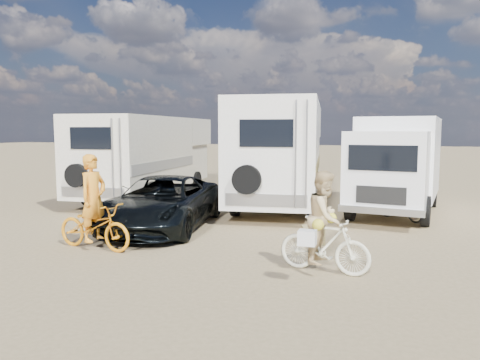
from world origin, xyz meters
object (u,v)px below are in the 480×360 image
(rv_main, at_px, (281,154))
(bike_man, at_px, (94,226))
(bike_woman, at_px, (324,245))
(cooler, at_px, (173,218))
(dark_suv, at_px, (162,203))
(crate, at_px, (313,235))
(bike_parked, at_px, (401,205))
(rv_left, at_px, (148,158))
(rider_man, at_px, (94,206))
(rider_woman, at_px, (325,227))
(box_truck, at_px, (396,166))

(rv_main, relative_size, bike_man, 4.33)
(bike_woman, bearing_deg, cooler, 69.08)
(dark_suv, height_order, bike_man, dark_suv)
(crate, bearing_deg, bike_parked, 61.62)
(bike_parked, xyz_separation_m, cooler, (-5.63, -2.89, -0.19))
(rv_left, bearing_deg, cooler, -59.18)
(rv_main, bearing_deg, rv_left, 172.09)
(rider_man, bearing_deg, crate, -57.78)
(rider_man, bearing_deg, rv_main, -10.79)
(bike_woman, distance_m, rider_man, 4.85)
(cooler, height_order, crate, cooler)
(bike_woman, bearing_deg, dark_suv, 72.48)
(bike_man, xyz_separation_m, rider_woman, (4.83, -0.08, 0.32))
(dark_suv, relative_size, bike_man, 2.55)
(bike_parked, relative_size, crate, 3.49)
(crate, bearing_deg, rider_woman, -75.26)
(dark_suv, height_order, bike_parked, dark_suv)
(dark_suv, xyz_separation_m, bike_woman, (4.45, -2.39, -0.17))
(cooler, bearing_deg, dark_suv, -131.60)
(rv_left, xyz_separation_m, box_truck, (8.76, -0.61, -0.05))
(dark_suv, xyz_separation_m, rider_man, (-0.38, -2.31, 0.25))
(bike_woman, bearing_deg, rv_main, 29.84)
(bike_woman, distance_m, rider_woman, 0.32)
(cooler, bearing_deg, bike_woman, -41.50)
(dark_suv, relative_size, bike_parked, 2.96)
(dark_suv, distance_m, cooler, 0.52)
(rv_main, height_order, rider_woman, rv_main)
(rv_main, relative_size, rider_woman, 4.97)
(bike_parked, height_order, cooler, bike_parked)
(box_truck, xyz_separation_m, dark_suv, (-5.64, -4.18, -0.78))
(bike_woman, relative_size, crate, 3.58)
(bike_man, bearing_deg, bike_parked, -41.07)
(rider_woman, bearing_deg, box_truck, 0.45)
(bike_parked, bearing_deg, bike_woman, -149.80)
(bike_woman, distance_m, bike_parked, 5.69)
(bike_man, bearing_deg, rv_main, -10.79)
(bike_parked, bearing_deg, rider_woman, -149.80)
(crate, bearing_deg, rv_main, 110.86)
(bike_parked, bearing_deg, box_truck, 51.85)
(rv_left, distance_m, bike_man, 7.68)
(rider_man, bearing_deg, dark_suv, -1.86)
(rv_main, bearing_deg, bike_woman, -78.75)
(rv_left, relative_size, bike_man, 4.14)
(box_truck, relative_size, bike_woman, 3.47)
(dark_suv, bearing_deg, crate, -13.33)
(rv_left, bearing_deg, rider_woman, -48.52)
(rv_main, xyz_separation_m, bike_man, (-2.34, -7.10, -1.20))
(rider_man, distance_m, crate, 4.78)
(bike_parked, bearing_deg, cooler, 160.94)
(bike_woman, xyz_separation_m, cooler, (-4.29, 2.64, -0.26))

